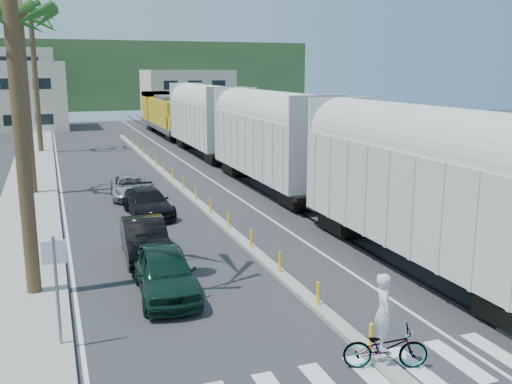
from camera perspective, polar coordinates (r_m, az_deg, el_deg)
ground at (r=15.96m, az=9.42°, el=-14.19°), size 140.00×140.00×0.00m
sidewalk at (r=38.06m, az=-21.56°, el=0.74°), size 3.00×90.00×0.15m
rails at (r=42.77m, az=-3.10°, el=2.69°), size 1.56×100.00×0.06m
median at (r=33.86m, az=-7.25°, el=0.20°), size 0.45×60.00×0.85m
crosswalk at (r=14.46m, az=13.47°, el=-17.31°), size 14.00×2.20×0.01m
lane_markings at (r=38.38m, az=-12.05°, el=1.31°), size 9.42×90.00×0.01m
freight_train at (r=39.17m, az=-1.70°, el=6.08°), size 3.00×60.94×5.85m
street_sign at (r=15.26m, az=-19.38°, el=-7.96°), size 0.60×0.08×3.00m
buildings at (r=84.09m, az=-19.68°, el=9.62°), size 38.00×27.00×10.00m
hillside at (r=112.63m, az=-16.59°, el=11.12°), size 80.00×20.00×12.00m
car_lead at (r=18.42m, az=-9.04°, el=-7.94°), size 2.28×4.63×1.51m
car_second at (r=22.10m, az=-11.06°, el=-4.64°), size 2.00×4.63×1.48m
car_third at (r=28.43m, az=-10.75°, el=-1.04°), size 2.64×4.86×1.32m
car_rear at (r=32.68m, az=-12.52°, el=0.50°), size 2.60×4.63×1.21m
cyclist at (r=14.35m, az=12.77°, el=-14.13°), size 1.97×2.47×2.40m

